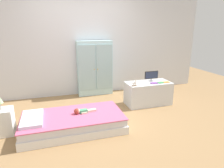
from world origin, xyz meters
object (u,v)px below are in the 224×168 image
Objects in this scene: nightstand at (3,122)px; wardrobe at (95,68)px; rocking_horse_toy at (135,83)px; bed at (73,122)px; table_lamp at (0,100)px; book_purple at (154,83)px; book_green at (161,83)px; doll at (81,111)px; tv_monitor at (151,75)px; book_orange at (166,82)px; tv_stand at (148,93)px.

nightstand is 0.31× the size of wardrobe.
rocking_horse_toy is (0.58, -1.16, -0.12)m from wardrobe.
table_lamp is at bearing 170.99° from bed.
wardrobe is 1.54m from book_purple.
bed is 2.08m from book_green.
tv_monitor is at bearing 23.14° from doll.
nightstand is 3.09m from book_green.
nightstand is 3.04× the size of book_orange.
bed is at bearing -9.01° from nightstand.
tv_monitor is at bearing -40.14° from wardrobe.
rocking_horse_toy is (1.33, 0.51, 0.43)m from bed.
doll is 0.29× the size of wardrobe.
book_purple is (1.66, 0.53, 0.21)m from doll.
wardrobe is (1.84, 1.50, 0.47)m from nightstand.
doll is at bearing -6.58° from nightstand.
book_orange is (1.35, -1.11, -0.17)m from wardrobe.
table_lamp is 2.45m from rocking_horse_toy.
tv_monitor is at bearing 11.29° from table_lamp.
bed is at bearing -158.76° from tv_stand.
table_lamp is 1.59× the size of book_orange.
book_purple is at bearing 17.32° from bed.
table_lamp is 2.92m from book_purple.
table_lamp is 0.16× the size of wardrobe.
doll is at bearing -163.75° from book_green.
table_lamp is at bearing -169.93° from tv_stand.
tv_monitor reaches higher than tv_stand.
table_lamp is at bearing 173.42° from doll.
book_green is at bearing 16.25° from doll.
wardrobe is 1.76m from book_orange.
table_lamp is at bearing -172.31° from book_purple.
book_green reaches higher than book_orange.
rocking_horse_toy reaches higher than book_green.
doll is 1.76m from book_purple.
nightstand is 0.37m from table_lamp.
book_orange is at bearing -36.23° from tv_monitor.
wardrobe is (0.75, 1.67, 0.55)m from bed.
table_lamp is (-1.23, 0.14, 0.28)m from doll.
book_purple reaches higher than bed.
book_purple reaches higher than book_orange.
nightstand is 0.43× the size of tv_stand.
rocking_horse_toy is at bearing 8.04° from nightstand.
nightstand is at bearing -140.81° from wardrobe.
tv_monitor is 2.53× the size of book_green.
nightstand is at bearing -173.02° from book_orange.
tv_monitor reaches higher than doll.
doll is 2.04m from book_orange.
rocking_horse_toy is 0.88× the size of book_purple.
book_purple is 0.16m from book_green.
bed is at bearing -164.02° from book_green.
nightstand is 3.01m from tv_monitor.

